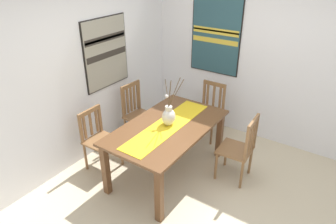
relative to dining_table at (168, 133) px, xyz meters
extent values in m
cube|color=beige|center=(-0.14, -0.55, -0.67)|extent=(6.40, 6.40, 0.03)
cube|color=silver|center=(-0.14, 1.31, 0.69)|extent=(6.40, 0.12, 2.70)
cube|color=silver|center=(1.72, -0.55, 0.69)|extent=(0.12, 6.40, 2.70)
cube|color=brown|center=(0.00, 0.00, 0.09)|extent=(1.70, 0.99, 0.03)
cube|color=brown|center=(-0.77, -0.41, -0.29)|extent=(0.08, 0.08, 0.73)
cube|color=brown|center=(0.77, -0.41, -0.29)|extent=(0.08, 0.08, 0.73)
cube|color=brown|center=(-0.77, 0.41, -0.29)|extent=(0.08, 0.08, 0.73)
cube|color=brown|center=(0.77, 0.41, -0.29)|extent=(0.08, 0.08, 0.73)
cube|color=gold|center=(0.00, 0.00, 0.11)|extent=(1.57, 0.36, 0.01)
ellipsoid|color=silver|center=(0.03, 0.00, 0.22)|extent=(0.20, 0.17, 0.23)
cylinder|color=silver|center=(0.03, 0.00, 0.35)|extent=(0.09, 0.09, 0.05)
cylinder|color=brown|center=(-0.04, -0.06, 0.58)|extent=(0.14, 0.13, 0.41)
cylinder|color=brown|center=(0.08, 0.06, 0.54)|extent=(0.11, 0.13, 0.32)
cylinder|color=brown|center=(0.01, -0.09, 0.60)|extent=(0.05, 0.20, 0.45)
cylinder|color=brown|center=(0.09, 0.02, 0.54)|extent=(0.13, 0.05, 0.31)
cylinder|color=brown|center=(0.09, -0.07, 0.56)|extent=(0.12, 0.16, 0.37)
sphere|color=white|center=(0.05, 0.05, 0.50)|extent=(0.05, 0.05, 0.05)
cube|color=brown|center=(0.45, 0.83, -0.22)|extent=(0.45, 0.45, 0.03)
cylinder|color=brown|center=(0.62, 0.64, -0.44)|extent=(0.04, 0.04, 0.43)
cylinder|color=brown|center=(0.26, 0.67, -0.44)|extent=(0.04, 0.04, 0.43)
cylinder|color=brown|center=(0.64, 1.00, -0.44)|extent=(0.04, 0.04, 0.43)
cylinder|color=brown|center=(0.28, 1.03, -0.44)|extent=(0.04, 0.04, 0.43)
cube|color=brown|center=(0.64, 1.01, 0.05)|extent=(0.04, 0.04, 0.52)
cube|color=brown|center=(0.28, 1.04, 0.05)|extent=(0.04, 0.04, 0.52)
cube|color=brown|center=(0.46, 1.02, 0.28)|extent=(0.38, 0.06, 0.06)
cube|color=brown|center=(0.61, 1.01, 0.04)|extent=(0.04, 0.02, 0.43)
cube|color=brown|center=(0.54, 1.02, 0.04)|extent=(0.04, 0.02, 0.43)
cube|color=brown|center=(0.46, 1.02, 0.04)|extent=(0.04, 0.02, 0.43)
cube|color=brown|center=(0.39, 1.03, 0.04)|extent=(0.04, 0.02, 0.43)
cube|color=brown|center=(0.31, 1.03, 0.04)|extent=(0.04, 0.02, 0.43)
cube|color=brown|center=(1.17, 0.00, -0.22)|extent=(0.42, 0.42, 0.03)
cylinder|color=brown|center=(0.99, -0.18, -0.44)|extent=(0.04, 0.04, 0.43)
cylinder|color=brown|center=(0.99, 0.18, -0.44)|extent=(0.04, 0.04, 0.43)
cylinder|color=brown|center=(1.35, -0.18, -0.44)|extent=(0.04, 0.04, 0.43)
cylinder|color=brown|center=(1.35, 0.18, -0.44)|extent=(0.04, 0.04, 0.43)
cube|color=brown|center=(1.36, -0.18, 0.03)|extent=(0.04, 0.04, 0.46)
cube|color=brown|center=(1.36, 0.18, 0.03)|extent=(0.04, 0.04, 0.46)
cube|color=brown|center=(1.36, 0.00, 0.23)|extent=(0.03, 0.38, 0.06)
cube|color=brown|center=(1.36, -0.11, 0.01)|extent=(0.02, 0.04, 0.37)
cube|color=brown|center=(1.36, 0.00, 0.01)|extent=(0.02, 0.04, 0.37)
cube|color=brown|center=(1.36, 0.12, 0.01)|extent=(0.02, 0.04, 0.37)
cube|color=brown|center=(-0.41, 0.83, -0.22)|extent=(0.43, 0.43, 0.03)
cylinder|color=brown|center=(-0.23, 0.65, -0.44)|extent=(0.04, 0.04, 0.43)
cylinder|color=brown|center=(-0.59, 0.64, -0.44)|extent=(0.04, 0.04, 0.43)
cylinder|color=brown|center=(-0.23, 1.01, -0.44)|extent=(0.04, 0.04, 0.43)
cylinder|color=brown|center=(-0.59, 1.00, -0.44)|extent=(0.04, 0.04, 0.43)
cube|color=brown|center=(-0.23, 1.02, 0.01)|extent=(0.04, 0.04, 0.43)
cube|color=brown|center=(-0.59, 1.01, 0.01)|extent=(0.04, 0.04, 0.43)
cube|color=brown|center=(-0.41, 1.02, 0.20)|extent=(0.38, 0.04, 0.06)
cube|color=brown|center=(-0.30, 1.02, 0.00)|extent=(0.04, 0.02, 0.34)
cube|color=brown|center=(-0.41, 1.02, 0.00)|extent=(0.04, 0.02, 0.34)
cube|color=brown|center=(-0.53, 1.01, 0.00)|extent=(0.04, 0.02, 0.34)
cube|color=brown|center=(0.44, -0.79, -0.22)|extent=(0.44, 0.44, 0.03)
cylinder|color=brown|center=(0.26, -0.62, -0.44)|extent=(0.04, 0.04, 0.43)
cylinder|color=brown|center=(0.62, -0.60, -0.44)|extent=(0.04, 0.04, 0.43)
cylinder|color=brown|center=(0.27, -0.98, -0.44)|extent=(0.04, 0.04, 0.43)
cylinder|color=brown|center=(0.63, -0.96, -0.44)|extent=(0.04, 0.04, 0.43)
cube|color=brown|center=(0.27, -0.99, 0.05)|extent=(0.04, 0.04, 0.50)
cube|color=brown|center=(0.63, -0.97, 0.05)|extent=(0.04, 0.04, 0.50)
cube|color=brown|center=(0.45, -0.98, 0.27)|extent=(0.38, 0.05, 0.06)
cube|color=brown|center=(0.32, -0.99, 0.03)|extent=(0.04, 0.02, 0.41)
cube|color=brown|center=(0.41, -0.98, 0.03)|extent=(0.04, 0.02, 0.41)
cube|color=brown|center=(0.50, -0.98, 0.03)|extent=(0.04, 0.02, 0.41)
cube|color=brown|center=(0.59, -0.97, 0.03)|extent=(0.04, 0.02, 0.41)
cube|color=black|center=(0.23, 1.25, 0.82)|extent=(0.85, 0.04, 1.03)
cube|color=gray|center=(0.23, 1.23, 0.82)|extent=(0.82, 0.01, 1.00)
cube|color=#2D2823|center=(0.23, 1.22, 1.03)|extent=(0.79, 0.00, 0.03)
cube|color=#2D2823|center=(0.23, 1.22, 0.79)|extent=(0.79, 0.00, 0.09)
cube|color=#2D2823|center=(0.23, 1.22, 1.04)|extent=(0.79, 0.00, 0.09)
cube|color=black|center=(1.66, 0.18, 0.94)|extent=(0.04, 0.86, 1.26)
cube|color=#284C56|center=(1.63, 0.18, 0.94)|extent=(0.01, 0.83, 1.23)
cube|color=gold|center=(1.63, 0.18, 1.03)|extent=(0.00, 0.80, 0.06)
cube|color=gold|center=(1.63, 0.18, 0.99)|extent=(0.00, 0.80, 0.07)
cube|color=gold|center=(1.63, 0.18, 0.85)|extent=(0.00, 0.80, 0.08)
camera|label=1|loc=(-2.86, -1.95, 2.13)|focal=32.68mm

